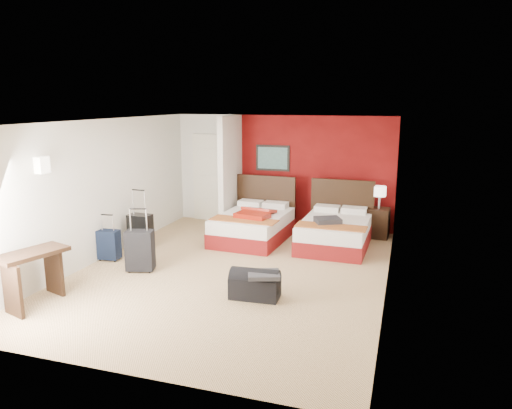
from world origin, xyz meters
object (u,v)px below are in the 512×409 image
at_px(red_suitcase_open, 256,213).
at_px(desk, 34,278).
at_px(bed_right, 335,234).
at_px(duffel_bag, 255,286).
at_px(nightstand, 378,223).
at_px(table_lamp, 379,197).
at_px(suitcase_navy, 109,246).
at_px(suitcase_black, 141,233).
at_px(bed_left, 253,227).
at_px(suitcase_charcoal, 140,252).

height_order(red_suitcase_open, desk, desk).
bearing_deg(bed_right, duffel_bag, -103.29).
relative_size(nightstand, table_lamp, 1.32).
bearing_deg(red_suitcase_open, suitcase_navy, -129.79).
xyz_separation_m(red_suitcase_open, suitcase_navy, (-2.17, -1.87, -0.34)).
height_order(red_suitcase_open, suitcase_black, red_suitcase_open).
relative_size(bed_right, table_lamp, 3.85).
relative_size(red_suitcase_open, suitcase_navy, 1.68).
bearing_deg(suitcase_navy, desk, -90.60).
distance_m(bed_left, suitcase_navy, 2.86).
bearing_deg(suitcase_navy, duffel_bag, -19.55).
xyz_separation_m(red_suitcase_open, suitcase_charcoal, (-1.34, -2.19, -0.27)).
height_order(bed_left, bed_right, bed_left).
height_order(red_suitcase_open, nightstand, red_suitcase_open).
height_order(suitcase_black, desk, desk).
height_order(suitcase_charcoal, suitcase_navy, suitcase_charcoal).
height_order(nightstand, suitcase_black, suitcase_black).
xyz_separation_m(red_suitcase_open, nightstand, (2.33, 1.11, -0.30)).
bearing_deg(suitcase_navy, red_suitcase_open, 36.27).
distance_m(suitcase_navy, desk, 1.97).
distance_m(suitcase_black, suitcase_charcoal, 1.26).
xyz_separation_m(bed_left, nightstand, (2.43, 1.01, 0.03)).
height_order(duffel_bag, desk, desk).
bearing_deg(bed_right, nightstand, 53.18).
xyz_separation_m(nightstand, suitcase_charcoal, (-3.68, -3.30, 0.03)).
bearing_deg(red_suitcase_open, bed_right, 14.78).
relative_size(bed_right, suitcase_charcoal, 2.70).
xyz_separation_m(suitcase_charcoal, suitcase_navy, (-0.83, 0.33, -0.07)).
height_order(nightstand, suitcase_navy, nightstand).
xyz_separation_m(bed_left, desk, (-1.94, -3.93, 0.11)).
xyz_separation_m(suitcase_charcoal, desk, (-0.70, -1.63, 0.05)).
xyz_separation_m(suitcase_black, suitcase_charcoal, (0.64, -1.08, 0.01)).
distance_m(duffel_bag, desk, 3.11).
bearing_deg(bed_right, red_suitcase_open, -173.45).
height_order(bed_right, suitcase_navy, bed_right).
bearing_deg(table_lamp, suitcase_navy, -146.56).
xyz_separation_m(nightstand, table_lamp, (0.00, 0.00, 0.54)).
height_order(bed_left, suitcase_charcoal, suitcase_charcoal).
xyz_separation_m(table_lamp, suitcase_navy, (-4.51, -2.98, -0.59)).
distance_m(table_lamp, duffel_bag, 4.13).
bearing_deg(suitcase_black, suitcase_charcoal, -57.15).
relative_size(table_lamp, suitcase_charcoal, 0.70).
height_order(bed_left, duffel_bag, bed_left).
bearing_deg(suitcase_charcoal, bed_right, 23.34).
relative_size(bed_right, duffel_bag, 2.54).
xyz_separation_m(red_suitcase_open, desk, (-2.04, -3.83, -0.22)).
relative_size(nightstand, suitcase_charcoal, 0.92).
bearing_deg(desk, red_suitcase_open, 79.29).
distance_m(nightstand, desk, 6.60).
bearing_deg(nightstand, desk, -127.86).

